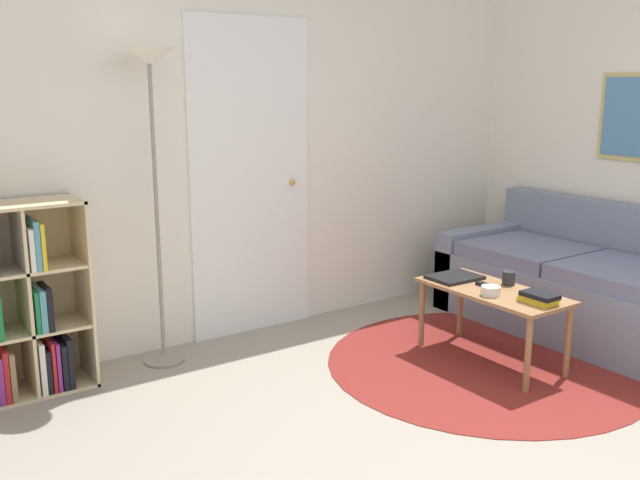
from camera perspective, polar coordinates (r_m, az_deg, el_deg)
wall_back at (r=4.76m, az=-5.70°, el=7.84°), size 7.58×0.11×2.60m
wall_right at (r=5.48m, az=23.10°, el=7.66°), size 0.08×5.39×2.60m
rug at (r=4.51m, az=13.15°, el=-9.53°), size 1.93×1.93×0.01m
floor_lamp at (r=4.21m, az=-13.37°, el=10.90°), size 0.29×0.29×1.87m
couch at (r=5.23m, az=20.50°, el=-3.58°), size 0.91×1.89×0.85m
coffee_table at (r=4.43m, az=13.63°, el=-4.56°), size 0.43×0.93×0.46m
laptop at (r=4.59m, az=10.72°, el=-2.94°), size 0.32×0.25×0.02m
bowl at (r=4.28m, az=13.50°, el=-3.97°), size 0.11×0.11×0.05m
book_stack_on_table at (r=4.20m, az=17.10°, el=-4.44°), size 0.13×0.21×0.06m
cup at (r=4.52m, az=14.85°, el=-2.96°), size 0.08×0.08×0.09m
remote at (r=4.45m, az=13.18°, el=-3.56°), size 0.05×0.15×0.02m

